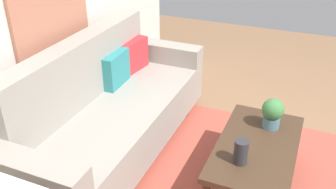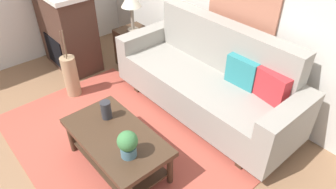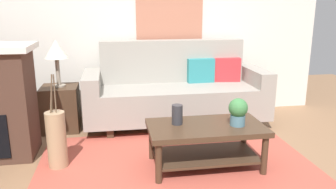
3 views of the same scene
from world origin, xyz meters
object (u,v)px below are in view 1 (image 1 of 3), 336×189
throw_pillow_teal (116,69)px  potted_plant_tabletop (273,113)px  tabletop_vase (241,152)px  throw_pillow_crimson (134,55)px  couch (109,113)px  coffee_table (256,156)px

throw_pillow_teal → potted_plant_tabletop: throw_pillow_teal is taller
tabletop_vase → throw_pillow_crimson: bearing=55.0°
couch → coffee_table: couch is taller
couch → potted_plant_tabletop: bearing=-76.1°
throw_pillow_teal → coffee_table: size_ratio=0.33×
throw_pillow_crimson → potted_plant_tabletop: bearing=-104.9°
throw_pillow_crimson → tabletop_vase: (-0.95, -1.36, -0.16)m
throw_pillow_teal → tabletop_vase: bearing=-113.3°
throw_pillow_crimson → coffee_table: 1.63m
couch → throw_pillow_teal: bearing=18.9°
coffee_table → tabletop_vase: tabletop_vase is taller
throw_pillow_teal → throw_pillow_crimson: (0.37, 0.00, 0.00)m
throw_pillow_crimson → potted_plant_tabletop: size_ratio=1.37×
throw_pillow_crimson → potted_plant_tabletop: 1.54m
throw_pillow_crimson → tabletop_vase: throw_pillow_crimson is taller
throw_pillow_crimson → potted_plant_tabletop: (-0.39, -1.48, -0.11)m
couch → throw_pillow_crimson: couch is taller
couch → coffee_table: 1.31m
potted_plant_tabletop → throw_pillow_teal: bearing=88.9°
couch → throw_pillow_crimson: bearing=9.7°
couch → throw_pillow_crimson: 0.78m
couch → coffee_table: (0.05, -1.31, -0.12)m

